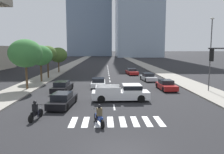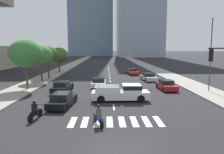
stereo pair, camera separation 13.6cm
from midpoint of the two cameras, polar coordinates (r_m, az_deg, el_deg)
name	(u,v)px [view 1 (the left image)]	position (r m, az deg, el deg)	size (l,w,h in m)	color
sidewalk_east	(172,77)	(42.73, 15.00, 0.05)	(4.00, 260.00, 0.15)	gray
sidewalk_west	(45,77)	(42.31, -16.72, -0.08)	(4.00, 260.00, 0.15)	gray
crosswalk_near	(117,122)	(16.61, 0.92, -11.32)	(6.75, 2.40, 0.01)	silver
lane_divider_center	(109,75)	(44.04, -0.86, 0.42)	(0.14, 50.00, 0.01)	silver
motorcycle_lead	(99,117)	(15.80, -3.58, -10.11)	(0.97, 2.10, 1.49)	black
motorcycle_trailing	(36,112)	(17.84, -19.13, -8.46)	(0.74, 2.07, 1.49)	black
pickup_truck	(123,93)	(22.84, 2.75, -4.04)	(5.80, 2.12, 1.67)	silver
sedan_black_0	(63,100)	(21.13, -12.71, -5.76)	(2.20, 4.79, 1.30)	black
sedan_red_1	(166,85)	(29.60, 13.58, -2.06)	(1.94, 4.30, 1.27)	maroon
sedan_red_2	(132,72)	(45.71, 4.98, 1.36)	(2.29, 4.90, 1.22)	maroon
sedan_white_3	(98,83)	(31.14, -3.62, -1.44)	(1.95, 4.41, 1.23)	silver
sedan_silver_4	(148,77)	(37.30, 9.15, -0.04)	(2.24, 4.38, 1.26)	#B7BABF
sedan_black_5	(62,87)	(28.17, -12.74, -2.48)	(2.13, 4.79, 1.31)	black
street_lamp_east	(211,50)	(29.49, 23.78, 6.41)	(0.50, 0.24, 8.78)	#3F3F42
street_tree_nearest	(25,53)	(30.29, -21.36, 5.64)	(4.18, 4.18, 6.32)	#4C3823
street_tree_second	(41,56)	(36.57, -17.91, 5.25)	(3.68, 3.68, 5.63)	#4C3823
street_tree_third	(48,54)	(40.75, -16.24, 5.77)	(3.12, 3.12, 5.61)	#4C3823
street_tree_fourth	(58,55)	(49.67, -13.62, 5.48)	(3.78, 3.78, 5.34)	#4C3823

